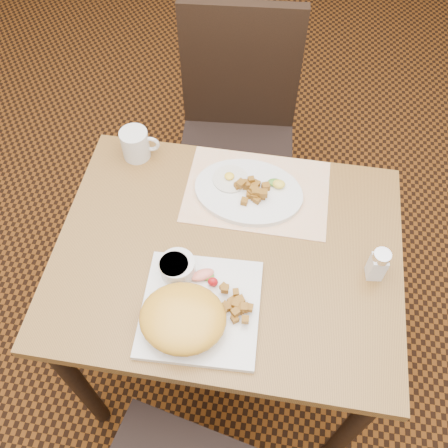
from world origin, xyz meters
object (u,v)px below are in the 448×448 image
plate_square (201,308)px  plate_oval (248,192)px  salt_shaker (378,264)px  coffee_mug (136,144)px  chair_far (237,129)px  table (227,271)px

plate_square → plate_oval: plate_oval is taller
salt_shaker → coffee_mug: salt_shaker is taller
plate_oval → coffee_mug: size_ratio=2.70×
chair_far → salt_shaker: chair_far is taller
plate_oval → coffee_mug: 0.36m
table → coffee_mug: bearing=137.8°
table → coffee_mug: size_ratio=7.97×
salt_shaker → plate_square: bearing=-158.1°
chair_far → plate_square: chair_far is taller
plate_oval → salt_shaker: salt_shaker is taller
table → chair_far: 0.66m
plate_square → plate_oval: bearing=79.8°
plate_square → salt_shaker: (0.41, 0.17, 0.04)m
table → plate_oval: (0.03, 0.19, 0.12)m
plate_square → salt_shaker: salt_shaker is taller
plate_oval → coffee_mug: bearing=164.8°
plate_oval → salt_shaker: (0.34, -0.20, 0.04)m
plate_square → coffee_mug: 0.54m
table → salt_shaker: size_ratio=9.00×
coffee_mug → plate_square: bearing=-59.0°
salt_shaker → coffee_mug: 0.75m
table → chair_far: size_ratio=0.93×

